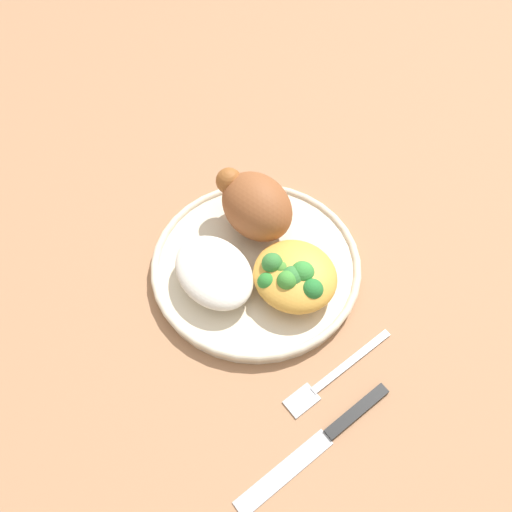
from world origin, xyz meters
name	(u,v)px	position (x,y,z in m)	size (l,w,h in m)	color
ground_plane	(256,269)	(0.00, 0.00, 0.00)	(2.00, 2.00, 0.00)	#A2724F
plate	(256,265)	(0.00, 0.00, 0.01)	(0.25, 0.25, 0.02)	beige
roasted_chicken	(255,205)	(0.05, -0.03, 0.05)	(0.11, 0.08, 0.07)	brown
rice_pile	(214,272)	(0.01, 0.05, 0.04)	(0.11, 0.08, 0.03)	white
mac_cheese_with_broccoli	(294,276)	(-0.05, -0.01, 0.04)	(0.10, 0.09, 0.04)	gold
fork	(334,374)	(-0.16, 0.01, 0.00)	(0.02, 0.14, 0.01)	#B2B2B7
knife	(329,435)	(-0.20, 0.05, 0.00)	(0.02, 0.19, 0.01)	black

